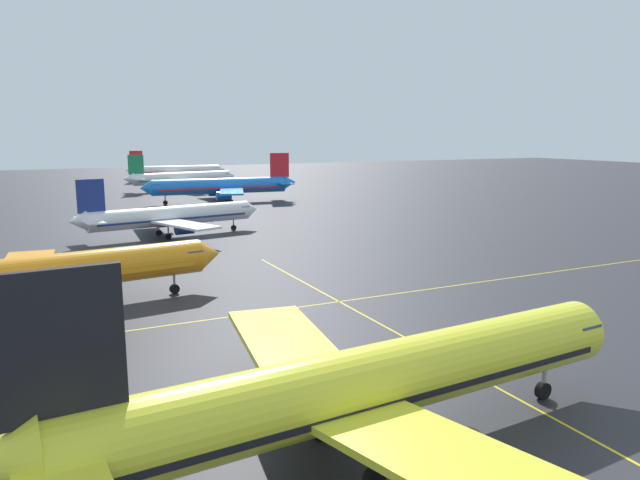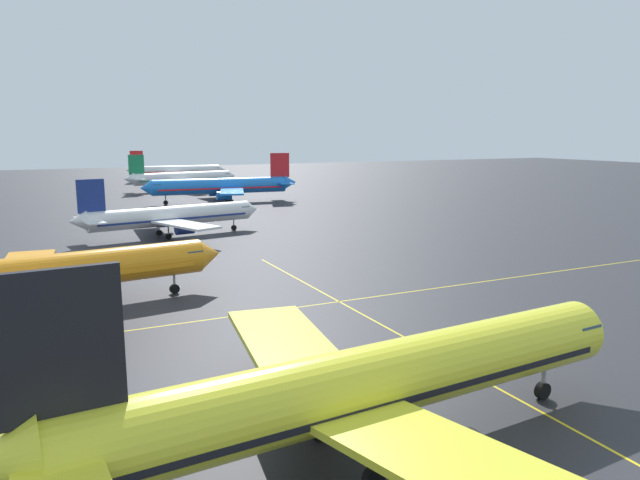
{
  "view_description": "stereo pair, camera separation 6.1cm",
  "coord_description": "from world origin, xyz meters",
  "views": [
    {
      "loc": [
        -27.01,
        -15.46,
        16.88
      ],
      "look_at": [
        1.96,
        44.31,
        4.86
      ],
      "focal_mm": 32.97,
      "sensor_mm": 36.0,
      "label": 1
    },
    {
      "loc": [
        -26.96,
        -15.48,
        16.88
      ],
      "look_at": [
        1.96,
        44.31,
        4.86
      ],
      "focal_mm": 32.97,
      "sensor_mm": 36.0,
      "label": 2
    }
  ],
  "objects": [
    {
      "name": "airliner_distant_taxiway",
      "position": [
        19.18,
        200.02,
        3.76
      ],
      "size": [
        35.4,
        30.27,
        11.01
      ],
      "color": "white",
      "rests_on": "ground"
    },
    {
      "name": "airliner_far_right_stand",
      "position": [
        12.71,
        162.61,
        3.75
      ],
      "size": [
        35.29,
        30.13,
        10.98
      ],
      "color": "white",
      "rests_on": "ground"
    },
    {
      "name": "airliner_second_row",
      "position": [
        -27.09,
        44.58,
        3.79
      ],
      "size": [
        35.72,
        30.57,
        11.1
      ],
      "color": "orange",
      "rests_on": "ground"
    },
    {
      "name": "airliner_far_left_stand",
      "position": [
        14.65,
        126.09,
        4.14
      ],
      "size": [
        38.99,
        33.48,
        12.11
      ],
      "color": "blue",
      "rests_on": "ground"
    },
    {
      "name": "taxiway_markings",
      "position": [
        0.0,
        16.89,
        0.0
      ],
      "size": [
        138.46,
        83.09,
        0.01
      ],
      "color": "yellow",
      "rests_on": "ground"
    },
    {
      "name": "airliner_third_row",
      "position": [
        -7.36,
        82.06,
        3.45
      ],
      "size": [
        32.48,
        27.7,
        10.11
      ],
      "color": "white",
      "rests_on": "ground"
    },
    {
      "name": "airliner_front_gate",
      "position": [
        -12.12,
        9.31,
        4.06
      ],
      "size": [
        38.23,
        32.91,
        11.88
      ],
      "color": "yellow",
      "rests_on": "ground"
    }
  ]
}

